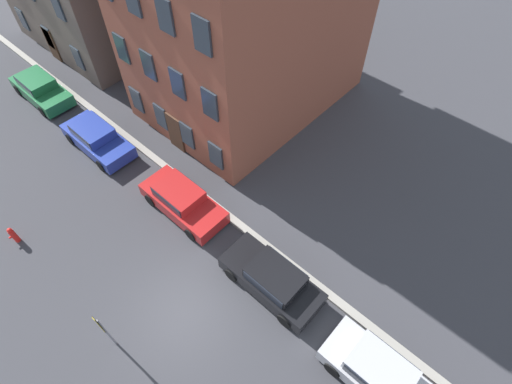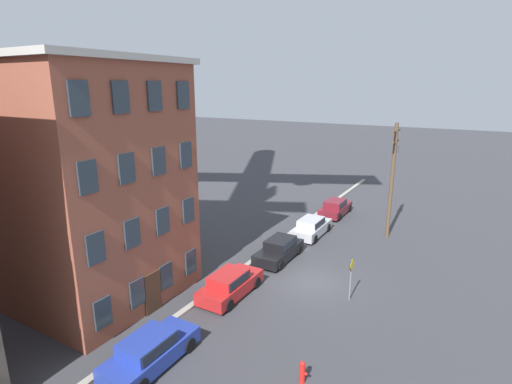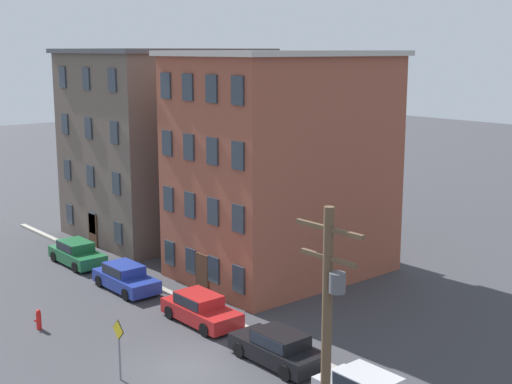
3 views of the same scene
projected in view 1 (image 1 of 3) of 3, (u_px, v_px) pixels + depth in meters
ground_plane at (184, 312)px, 16.12m from camera, size 200.00×200.00×0.00m
kerb_strip at (259, 240)px, 18.11m from camera, size 56.00×0.36×0.16m
car_green at (40, 88)px, 23.86m from camera, size 4.40×1.92×1.43m
car_blue at (96, 137)px, 21.26m from camera, size 4.40×1.92×1.43m
car_red at (182, 200)px, 18.69m from camera, size 4.40×1.92×1.43m
car_black at (273, 279)px, 16.20m from camera, size 4.40×1.92×1.43m
car_silver at (381, 375)px, 13.95m from camera, size 4.40×1.92×1.43m
caution_sign at (103, 328)px, 14.03m from camera, size 0.85×0.08×2.54m
fire_hydrant at (13, 235)px, 17.81m from camera, size 0.24×0.34×0.96m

